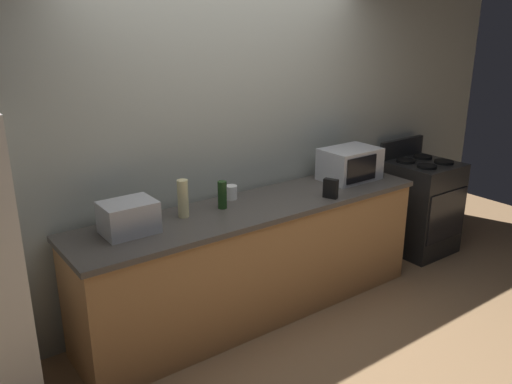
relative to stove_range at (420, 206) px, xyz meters
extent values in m
plane|color=#93704C|center=(-2.00, -0.40, -0.46)|extent=(8.00, 8.00, 0.00)
cube|color=#9EA399|center=(-2.00, 0.41, 0.89)|extent=(6.40, 0.10, 2.70)
cube|color=#B27F4C|center=(-2.00, 0.00, -0.03)|extent=(2.80, 0.60, 0.86)
cube|color=#47423D|center=(-2.00, 0.00, 0.42)|extent=(2.84, 0.64, 0.04)
cube|color=black|center=(0.00, 0.00, -0.01)|extent=(0.60, 0.60, 0.90)
cube|color=black|center=(0.00, -0.30, -0.01)|extent=(0.55, 0.02, 0.48)
cube|color=black|center=(0.00, 0.28, 0.53)|extent=(0.60, 0.04, 0.18)
cylinder|color=black|center=(-0.13, -0.12, 0.45)|extent=(0.18, 0.18, 0.02)
cylinder|color=black|center=(0.13, -0.12, 0.45)|extent=(0.18, 0.18, 0.02)
cylinder|color=black|center=(-0.13, 0.12, 0.45)|extent=(0.18, 0.18, 0.02)
cylinder|color=black|center=(0.13, 0.12, 0.45)|extent=(0.18, 0.18, 0.02)
cube|color=#B7BABF|center=(-0.97, 0.05, 0.57)|extent=(0.48, 0.34, 0.27)
cube|color=black|center=(-1.01, -0.12, 0.57)|extent=(0.34, 0.01, 0.21)
cube|color=#B7BABF|center=(-2.97, 0.06, 0.54)|extent=(0.34, 0.26, 0.21)
cube|color=black|center=(-1.44, -0.21, 0.51)|extent=(0.09, 0.12, 0.15)
cylinder|color=#1E3F19|center=(-2.24, 0.09, 0.54)|extent=(0.07, 0.07, 0.20)
cylinder|color=beige|center=(-2.55, 0.10, 0.57)|extent=(0.08, 0.08, 0.27)
cylinder|color=white|center=(-2.08, 0.22, 0.49)|extent=(0.10, 0.10, 0.11)
camera|label=1|loc=(-4.17, -2.95, 1.76)|focal=36.92mm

